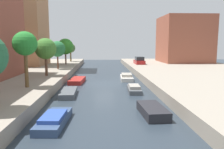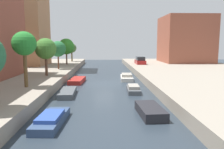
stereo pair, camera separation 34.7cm
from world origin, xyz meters
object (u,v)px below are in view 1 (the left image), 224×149
at_px(street_tree_1, 25,44).
at_px(street_tree_4, 65,47).
at_px(street_tree_2, 46,49).
at_px(street_tree_5, 71,48).
at_px(moored_boat_left_2, 69,93).
at_px(moored_boat_right_2, 134,89).
at_px(apartment_tower_far, 16,7).
at_px(moored_boat_right_3, 127,77).
at_px(street_tree_3, 57,49).
at_px(moored_boat_left_1, 54,120).
at_px(moored_boat_right_1, 153,111).
at_px(moored_boat_left_3, 77,81).
at_px(low_block_right, 184,39).
at_px(parked_car, 139,61).

height_order(street_tree_1, street_tree_4, street_tree_1).
xyz_separation_m(street_tree_2, street_tree_5, (0.00, 22.79, -0.35)).
relative_size(moored_boat_left_2, moored_boat_right_2, 1.14).
distance_m(apartment_tower_far, moored_boat_right_3, 25.51).
distance_m(street_tree_3, street_tree_4, 8.02).
distance_m(street_tree_5, moored_boat_right_3, 23.27).
bearing_deg(street_tree_3, street_tree_5, 90.00).
height_order(street_tree_2, moored_boat_right_3, street_tree_2).
relative_size(apartment_tower_far, moored_boat_left_2, 5.07).
bearing_deg(moored_boat_left_1, street_tree_1, 118.84).
height_order(apartment_tower_far, moored_boat_right_1, apartment_tower_far).
bearing_deg(moored_boat_left_1, moored_boat_left_3, 90.57).
xyz_separation_m(moored_boat_left_2, moored_boat_left_3, (0.08, 7.18, 0.02)).
bearing_deg(street_tree_4, apartment_tower_far, -174.52).
bearing_deg(moored_boat_right_3, moored_boat_left_3, -163.92).
bearing_deg(street_tree_5, moored_boat_left_3, -80.38).
bearing_deg(street_tree_5, low_block_right, -5.46).
xyz_separation_m(apartment_tower_far, parked_car, (23.36, 1.20, -10.10)).
relative_size(apartment_tower_far, parked_car, 4.93).
distance_m(moored_boat_left_3, moored_boat_right_3, 6.95).
bearing_deg(moored_boat_left_3, street_tree_5, 99.62).
xyz_separation_m(street_tree_4, moored_boat_right_3, (10.48, -13.20, -4.12)).
bearing_deg(moored_boat_left_1, moored_boat_right_3, 68.94).
bearing_deg(street_tree_4, street_tree_3, -90.00).
relative_size(apartment_tower_far, street_tree_2, 4.53).
distance_m(street_tree_1, street_tree_4, 23.01).
relative_size(low_block_right, street_tree_4, 2.03).
bearing_deg(street_tree_3, street_tree_4, 90.00).
xyz_separation_m(street_tree_2, moored_boat_right_1, (10.53, -13.13, -4.05)).
relative_size(moored_boat_left_1, moored_boat_right_3, 0.96).
relative_size(moored_boat_left_1, moored_boat_left_3, 0.97).
bearing_deg(parked_car, moored_boat_right_3, -107.00).
bearing_deg(moored_boat_left_3, moored_boat_right_1, -63.57).
height_order(low_block_right, moored_boat_left_1, low_block_right).
bearing_deg(street_tree_3, parked_car, 29.83).
height_order(apartment_tower_far, street_tree_5, apartment_tower_far).
distance_m(street_tree_3, street_tree_5, 15.27).
height_order(low_block_right, moored_boat_right_1, low_block_right).
height_order(low_block_right, street_tree_4, low_block_right).
distance_m(low_block_right, parked_car, 12.33).
relative_size(street_tree_5, moored_boat_right_1, 1.14).
bearing_deg(parked_car, moored_boat_right_1, -98.03).
height_order(moored_boat_left_3, moored_boat_right_2, moored_boat_right_2).
distance_m(low_block_right, street_tree_4, 25.76).
height_order(street_tree_2, moored_boat_left_3, street_tree_2).
bearing_deg(moored_boat_right_3, parked_car, 73.00).
distance_m(street_tree_1, moored_boat_right_3, 15.07).
xyz_separation_m(parked_car, moored_boat_left_1, (-10.68, -30.53, -1.31)).
xyz_separation_m(parked_car, moored_boat_right_2, (-4.27, -21.42, -1.30)).
bearing_deg(moored_boat_right_3, moored_boat_right_2, -90.86).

